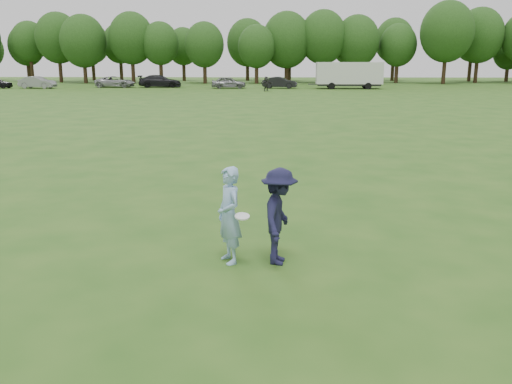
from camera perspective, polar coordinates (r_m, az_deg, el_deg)
ground at (r=9.93m, az=-5.08°, el=-8.01°), size 200.00×200.00×0.00m
thrower at (r=9.93m, az=-2.85°, el=-2.46°), size 0.69×0.78×1.81m
defender at (r=9.88m, az=2.45°, el=-2.58°), size 0.84×1.25×1.79m
player_far_d at (r=62.95m, az=1.09°, el=11.32°), size 1.56×1.25×1.66m
car_b at (r=73.93m, az=-22.02°, el=10.65°), size 4.63×2.03×1.48m
car_c at (r=73.43m, az=-14.59°, el=11.15°), size 5.05×2.34×1.40m
car_d at (r=72.14m, az=-10.07°, el=11.41°), size 5.60×2.67×1.57m
car_e at (r=68.79m, az=-2.89°, el=11.44°), size 4.40×2.04×1.46m
car_f at (r=68.97m, az=2.52°, el=11.43°), size 4.44×2.07×1.41m
disc_in_play at (r=9.63m, az=-1.46°, el=-2.58°), size 0.31×0.30×0.09m
cargo_trailer at (r=68.90m, az=9.76°, el=12.14°), size 9.00×2.75×3.20m
treeline at (r=86.09m, az=3.22°, el=15.62°), size 130.35×18.39×11.74m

